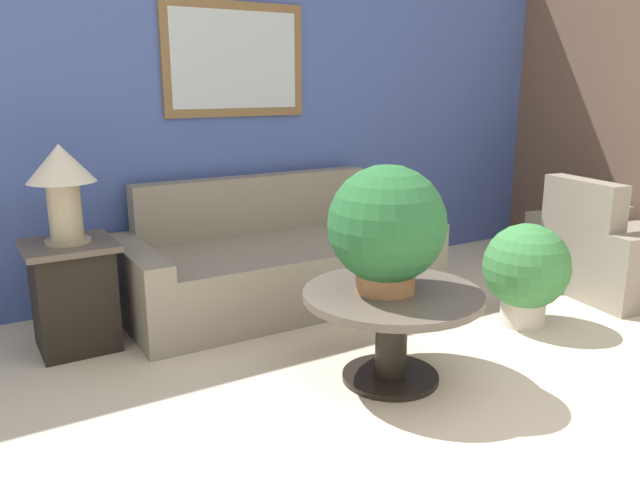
% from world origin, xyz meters
% --- Properties ---
extents(wall_back, '(7.36, 0.09, 2.60)m').
position_xyz_m(wall_back, '(-0.01, 3.30, 1.31)').
color(wall_back, '#42569E').
rests_on(wall_back, ground_plane).
extents(couch_main, '(2.18, 0.98, 0.85)m').
position_xyz_m(couch_main, '(-0.21, 2.77, 0.27)').
color(couch_main, gray).
rests_on(couch_main, ground_plane).
extents(armchair, '(1.10, 1.14, 0.85)m').
position_xyz_m(armchair, '(2.05, 1.69, 0.27)').
color(armchair, gray).
rests_on(armchair, ground_plane).
extents(coffee_table, '(0.92, 0.92, 0.49)m').
position_xyz_m(coffee_table, '(-0.28, 1.38, 0.35)').
color(coffee_table, black).
rests_on(coffee_table, ground_plane).
extents(side_table, '(0.49, 0.49, 0.63)m').
position_xyz_m(side_table, '(-1.59, 2.67, 0.32)').
color(side_table, black).
rests_on(side_table, ground_plane).
extents(table_lamp, '(0.37, 0.37, 0.56)m').
position_xyz_m(table_lamp, '(-1.59, 2.67, 1.00)').
color(table_lamp, tan).
rests_on(table_lamp, side_table).
extents(potted_plant_on_table, '(0.59, 0.59, 0.64)m').
position_xyz_m(potted_plant_on_table, '(-0.31, 1.40, 0.82)').
color(potted_plant_on_table, '#9E6B42').
rests_on(potted_plant_on_table, coffee_table).
extents(potted_plant_floor, '(0.54, 0.54, 0.66)m').
position_xyz_m(potted_plant_floor, '(0.92, 1.55, 0.36)').
color(potted_plant_floor, beige).
rests_on(potted_plant_floor, ground_plane).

